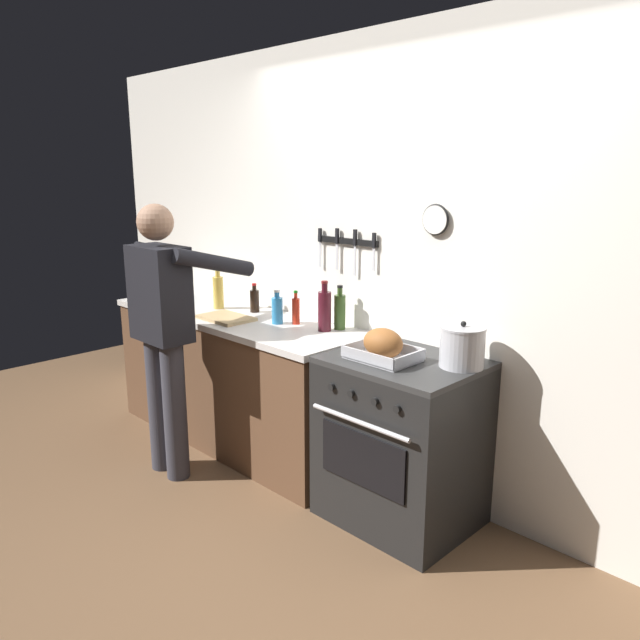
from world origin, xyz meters
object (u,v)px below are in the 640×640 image
Objects in this scene: stove at (401,441)px; bottle_cooking_oil at (218,292)px; stock_pot at (462,347)px; cutting_board at (226,318)px; person_cook at (165,324)px; bottle_wine_red at (325,310)px; bottle_hot_sauce at (296,310)px; roasting_pan at (383,346)px; bottle_soy_sauce at (255,300)px; bottle_dish_soap at (277,310)px; bottle_olive_oil at (340,311)px.

stove is 1.75m from bottle_cooking_oil.
stock_pot is 1.64m from cutting_board.
person_cook is at bearing -156.65° from stove.
bottle_wine_red is (-0.97, 0.02, 0.03)m from stock_pot.
stove is 1.09m from bottle_hot_sauce.
roasting_pan reaches higher than stove.
stock_pot is (0.35, 0.18, 0.03)m from roasting_pan.
bottle_hot_sauce is at bearing -4.07° from bottle_soy_sauce.
bottle_dish_soap is at bearing 27.17° from cutting_board.
bottle_wine_red reaches higher than stock_pot.
bottle_wine_red reaches higher than bottle_hot_sauce.
bottle_wine_red is (-0.62, 0.20, 0.06)m from roasting_pan.
bottle_olive_oil reaches higher than roasting_pan.
person_cook is 7.16× the size of stock_pot.
bottle_hot_sauce is 0.12m from bottle_dish_soap.
bottle_hot_sauce is at bearing 6.03° from bottle_cooking_oil.
stove is at bearing -77.67° from person_cook.
bottle_cooking_oil reaches higher than bottle_olive_oil.
cutting_board is 0.36m from bottle_cooking_oil.
bottle_wine_red is at bearing 13.92° from bottle_dish_soap.
stock_pot reaches higher than bottle_soy_sauce.
bottle_hot_sauce is at bearing -178.19° from bottle_wine_red.
bottle_dish_soap is (-0.37, -0.18, -0.02)m from bottle_olive_oil.
bottle_soy_sauce is (-0.04, 0.27, 0.07)m from cutting_board.
bottle_cooking_oil reaches higher than bottle_hot_sauce.
stock_pot is 0.76× the size of bottle_wine_red.
bottle_olive_oil is at bearing 152.91° from roasting_pan.
bottle_hot_sauce is at bearing 172.83° from stove.
bottle_wine_red is 0.35m from bottle_dish_soap.
stock_pot is at bearing 1.88° from bottle_cooking_oil.
person_cook reaches higher than stock_pot.
bottle_dish_soap is (0.31, 0.62, 0.04)m from person_cook.
stock_pot is 1.17× the size of bottle_soy_sauce.
roasting_pan is at bearing -27.09° from bottle_olive_oil.
bottle_cooking_oil reaches higher than roasting_pan.
cutting_board is 1.66× the size of bottle_dish_soap.
bottle_soy_sauce is 0.29m from bottle_cooking_oil.
stove is 4.56× the size of bottle_soy_sauce.
stove is 2.50× the size of cutting_board.
roasting_pan is at bearing -18.27° from bottle_wine_red.
cutting_board is 1.26× the size of bottle_cooking_oil.
bottle_cooking_oil is at bearing -175.04° from bottle_wine_red.
bottle_cooking_oil is at bearing -170.00° from bottle_olive_oil.
bottle_wine_red is 0.70m from bottle_soy_sauce.
bottle_dish_soap is (-1.30, -0.06, -0.01)m from stock_pot.
person_cook is 0.80m from bottle_hot_sauce.
bottle_cooking_oil is 1.01m from bottle_olive_oil.
bottle_wine_red is (-0.70, 0.13, 0.58)m from stove.
bottle_wine_red is at bearing 169.72° from stove.
person_cook is at bearing -116.25° from bottle_dish_soap.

